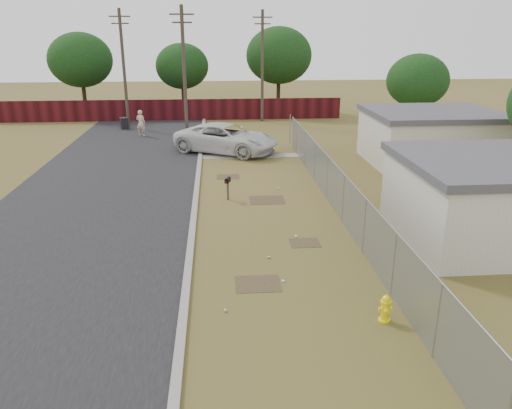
{
  "coord_description": "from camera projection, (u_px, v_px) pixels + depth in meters",
  "views": [
    {
      "loc": [
        -1.96,
        -18.74,
        7.48
      ],
      "look_at": [
        -0.51,
        -0.69,
        1.1
      ],
      "focal_mm": 35.0,
      "sensor_mm": 36.0,
      "label": 1
    }
  ],
  "objects": [
    {
      "name": "trash_bin",
      "position": [
        124.0,
        123.0,
        39.4
      ],
      "size": [
        0.75,
        0.74,
        0.91
      ],
      "color": "black",
      "rests_on": "ground"
    },
    {
      "name": "chainlink_fence",
      "position": [
        338.0,
        196.0,
        21.19
      ],
      "size": [
        0.1,
        27.06,
        2.02
      ],
      "color": "gray",
      "rests_on": "ground"
    },
    {
      "name": "mailbox",
      "position": [
        228.0,
        182.0,
        22.88
      ],
      "size": [
        0.3,
        0.47,
        1.08
      ],
      "color": "#4E3D2D",
      "rests_on": "ground"
    },
    {
      "name": "street",
      "position": [
        130.0,
        173.0,
        27.31
      ],
      "size": [
        15.1,
        60.0,
        0.12
      ],
      "color": "black",
      "rests_on": "ground"
    },
    {
      "name": "fire_hydrant",
      "position": [
        385.0,
        309.0,
        13.4
      ],
      "size": [
        0.36,
        0.35,
        0.81
      ],
      "color": "yellow",
      "rests_on": "ground"
    },
    {
      "name": "pickup_truck",
      "position": [
        226.0,
        138.0,
        31.76
      ],
      "size": [
        7.23,
        5.84,
        1.83
      ],
      "primitive_type": "imported",
      "rotation": [
        0.0,
        0.0,
        1.07
      ],
      "color": "silver",
      "rests_on": "ground"
    },
    {
      "name": "scattered_litter",
      "position": [
        273.0,
        246.0,
        18.08
      ],
      "size": [
        2.96,
        11.22,
        0.07
      ],
      "color": "silver",
      "rests_on": "ground"
    },
    {
      "name": "pedestrian",
      "position": [
        141.0,
        123.0,
        36.62
      ],
      "size": [
        0.82,
        0.67,
        1.93
      ],
      "primitive_type": "imported",
      "rotation": [
        0.0,
        0.0,
        2.81
      ],
      "color": "beige",
      "rests_on": "ground"
    },
    {
      "name": "ground",
      "position": [
        267.0,
        224.0,
        20.25
      ],
      "size": [
        120.0,
        120.0,
        0.0
      ],
      "primitive_type": "plane",
      "color": "brown",
      "rests_on": "ground"
    },
    {
      "name": "horizon_trees",
      "position": [
        249.0,
        66.0,
        40.93
      ],
      "size": [
        33.32,
        31.94,
        7.78
      ],
      "color": "#302216",
      "rests_on": "ground"
    },
    {
      "name": "privacy_fence",
      "position": [
        169.0,
        110.0,
        43.01
      ],
      "size": [
        30.0,
        0.12,
        1.8
      ],
      "primitive_type": "cube",
      "color": "#460F13",
      "rests_on": "ground"
    },
    {
      "name": "utility_poles",
      "position": [
        192.0,
        68.0,
        37.85
      ],
      "size": [
        12.6,
        8.24,
        9.0
      ],
      "color": "#46382E",
      "rests_on": "ground"
    },
    {
      "name": "houses",
      "position": [
        466.0,
        163.0,
        23.41
      ],
      "size": [
        9.3,
        17.24,
        3.1
      ],
      "color": "beige",
      "rests_on": "ground"
    }
  ]
}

